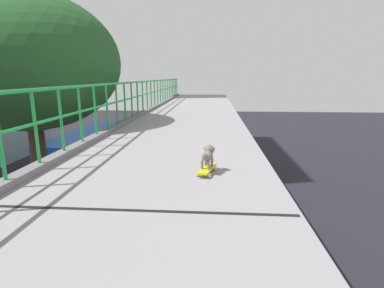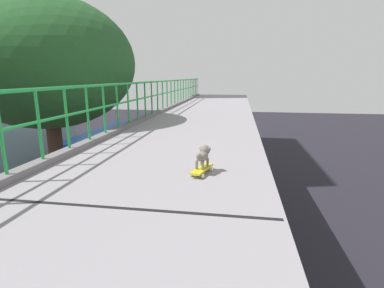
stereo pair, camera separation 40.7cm
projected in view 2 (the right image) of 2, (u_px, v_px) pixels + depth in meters
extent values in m
cube|color=gray|center=(122.00, 223.00, 3.19)|extent=(3.39, 37.49, 0.49)
cube|color=black|center=(115.00, 208.00, 3.00)|extent=(3.32, 0.06, 0.00)
cylinder|color=green|center=(1.00, 134.00, 3.59)|extent=(0.04, 0.04, 1.02)
cylinder|color=green|center=(39.00, 125.00, 4.27)|extent=(0.04, 0.04, 1.02)
cylinder|color=green|center=(67.00, 118.00, 4.95)|extent=(0.04, 0.04, 1.02)
cylinder|color=green|center=(88.00, 113.00, 5.63)|extent=(0.04, 0.04, 1.02)
cylinder|color=green|center=(104.00, 109.00, 6.31)|extent=(0.04, 0.04, 1.02)
cylinder|color=green|center=(117.00, 106.00, 6.99)|extent=(0.04, 0.04, 1.02)
cylinder|color=green|center=(128.00, 103.00, 7.67)|extent=(0.04, 0.04, 1.02)
cylinder|color=green|center=(137.00, 101.00, 8.35)|extent=(0.04, 0.04, 1.02)
cylinder|color=green|center=(145.00, 99.00, 9.03)|extent=(0.04, 0.04, 1.02)
cylinder|color=green|center=(152.00, 98.00, 9.71)|extent=(0.04, 0.04, 1.02)
cylinder|color=green|center=(157.00, 96.00, 10.39)|extent=(0.04, 0.04, 1.02)
cylinder|color=green|center=(163.00, 95.00, 11.07)|extent=(0.04, 0.04, 1.02)
cylinder|color=green|center=(167.00, 94.00, 11.75)|extent=(0.04, 0.04, 1.02)
cylinder|color=green|center=(171.00, 93.00, 12.43)|extent=(0.04, 0.04, 1.02)
cylinder|color=green|center=(175.00, 92.00, 13.11)|extent=(0.04, 0.04, 1.02)
cylinder|color=green|center=(178.00, 91.00, 13.79)|extent=(0.04, 0.04, 1.02)
cylinder|color=green|center=(181.00, 91.00, 14.47)|extent=(0.04, 0.04, 1.02)
cylinder|color=green|center=(183.00, 90.00, 15.15)|extent=(0.04, 0.04, 1.02)
cylinder|color=green|center=(186.00, 89.00, 15.83)|extent=(0.04, 0.04, 1.02)
cylinder|color=green|center=(188.00, 89.00, 16.51)|extent=(0.04, 0.04, 1.02)
cylinder|color=green|center=(190.00, 88.00, 17.19)|extent=(0.04, 0.04, 1.02)
cylinder|color=green|center=(192.00, 88.00, 17.87)|extent=(0.04, 0.04, 1.02)
cylinder|color=green|center=(194.00, 87.00, 18.55)|extent=(0.04, 0.04, 1.02)
cylinder|color=green|center=(195.00, 87.00, 19.23)|extent=(0.04, 0.04, 1.02)
cylinder|color=green|center=(197.00, 87.00, 19.91)|extent=(0.04, 0.04, 1.02)
cylinder|color=black|center=(22.00, 236.00, 13.25)|extent=(0.18, 0.61, 0.61)
cube|color=slate|center=(84.00, 222.00, 13.91)|extent=(1.87, 4.23, 0.74)
cube|color=#1E232B|center=(80.00, 212.00, 13.50)|extent=(1.53, 1.83, 0.62)
cylinder|color=black|center=(114.00, 216.00, 15.04)|extent=(0.18, 0.65, 0.65)
cylinder|color=black|center=(81.00, 214.00, 15.31)|extent=(0.18, 0.65, 0.65)
cylinder|color=black|center=(89.00, 243.00, 12.61)|extent=(0.18, 0.65, 0.65)
cylinder|color=black|center=(51.00, 240.00, 12.89)|extent=(0.18, 0.65, 0.65)
cube|color=navy|center=(108.00, 146.00, 24.36)|extent=(2.37, 10.81, 2.72)
cube|color=black|center=(108.00, 141.00, 24.25)|extent=(2.39, 9.95, 0.70)
cylinder|color=black|center=(137.00, 149.00, 28.09)|extent=(0.28, 0.96, 0.96)
cylinder|color=black|center=(115.00, 149.00, 28.43)|extent=(0.28, 0.96, 0.96)
cylinder|color=black|center=(107.00, 172.00, 21.58)|extent=(0.28, 0.96, 0.96)
cylinder|color=black|center=(78.00, 170.00, 21.93)|extent=(0.28, 0.96, 0.96)
cylinder|color=#493227|center=(62.00, 208.00, 9.49)|extent=(0.43, 0.43, 6.28)
ellipsoid|color=#245427|center=(47.00, 63.00, 8.48)|extent=(5.01, 5.01, 3.74)
cube|color=gold|center=(202.00, 169.00, 4.04)|extent=(0.27, 0.53, 0.02)
cylinder|color=white|center=(212.00, 169.00, 4.17)|extent=(0.04, 0.06, 0.06)
cylinder|color=white|center=(201.00, 167.00, 4.23)|extent=(0.04, 0.06, 0.06)
cylinder|color=white|center=(203.00, 176.00, 3.87)|extent=(0.04, 0.06, 0.06)
cylinder|color=white|center=(192.00, 174.00, 3.94)|extent=(0.04, 0.06, 0.06)
cylinder|color=slate|center=(208.00, 162.00, 4.10)|extent=(0.04, 0.04, 0.12)
cylinder|color=slate|center=(202.00, 161.00, 4.14)|extent=(0.04, 0.04, 0.12)
cylinder|color=slate|center=(203.00, 166.00, 3.94)|extent=(0.04, 0.04, 0.12)
cylinder|color=slate|center=(197.00, 165.00, 3.98)|extent=(0.04, 0.04, 0.12)
ellipsoid|color=slate|center=(202.00, 156.00, 4.02)|extent=(0.21, 0.27, 0.13)
sphere|color=slate|center=(205.00, 150.00, 4.09)|extent=(0.14, 0.14, 0.14)
ellipsoid|color=slate|center=(207.00, 150.00, 4.15)|extent=(0.06, 0.07, 0.04)
sphere|color=slate|center=(209.00, 149.00, 4.07)|extent=(0.06, 0.06, 0.06)
sphere|color=slate|center=(201.00, 148.00, 4.11)|extent=(0.06, 0.06, 0.06)
sphere|color=slate|center=(199.00, 156.00, 3.90)|extent=(0.07, 0.07, 0.07)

